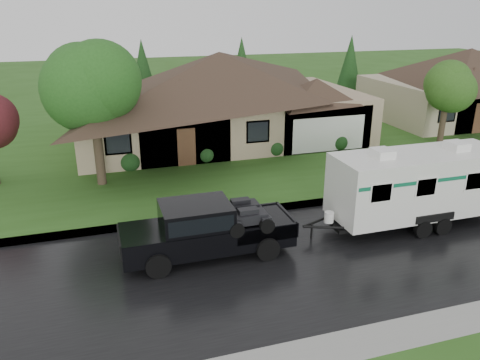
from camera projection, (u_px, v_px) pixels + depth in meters
name	position (u px, v px, depth m)	size (l,w,h in m)	color
ground	(263.00, 236.00, 18.29)	(140.00, 140.00, 0.00)	#2B541A
road	(283.00, 261.00, 16.49)	(140.00, 8.00, 0.01)	black
curb	(246.00, 212.00, 20.27)	(140.00, 0.50, 0.15)	gray
lawn	(188.00, 138.00, 31.69)	(140.00, 26.00, 0.15)	#2B541A
house_main	(225.00, 87.00, 30.06)	(19.44, 10.80, 6.90)	tan
house_neighbor	(472.00, 77.00, 36.14)	(15.12, 9.72, 6.45)	tan
tree_left_green	(92.00, 88.00, 21.62)	(4.13, 4.13, 6.84)	#382B1E
tree_right_green	(448.00, 88.00, 28.60)	(3.13, 3.13, 5.18)	#382B1E
shrub_row	(241.00, 150.00, 26.94)	(13.60, 1.00, 1.00)	#143814
pickup_truck	(204.00, 227.00, 16.55)	(6.06, 2.30, 2.02)	black
travel_trailer	(418.00, 183.00, 18.75)	(7.48, 2.63, 3.36)	silver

